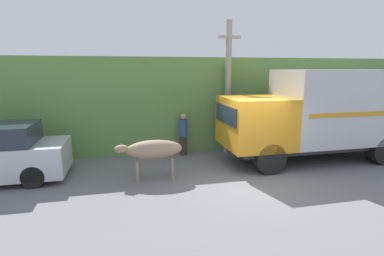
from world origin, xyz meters
The scene contains 7 objects.
ground_plane centered at (0.00, 0.00, 0.00)m, with size 60.00×60.00×0.00m, color slate.
hillside_embankment centered at (0.00, 6.69, 1.93)m, with size 32.00×6.08×3.86m.
building_backdrop centered at (-4.67, 5.08, 1.58)m, with size 4.40×2.70×3.12m.
cargo_truck centered at (3.44, 1.48, 1.83)m, with size 7.22×2.37×3.38m.
brown_cow centered at (-3.00, 0.89, 0.94)m, with size 2.07×0.59×1.25m.
pedestrian_on_hill centered at (-1.54, 3.26, 0.94)m, with size 0.38×0.38×1.68m.
utility_pole centered at (0.29, 3.32, 2.73)m, with size 0.90×0.23×5.25m.
Camera 1 is at (-3.87, -8.07, 3.40)m, focal length 28.00 mm.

